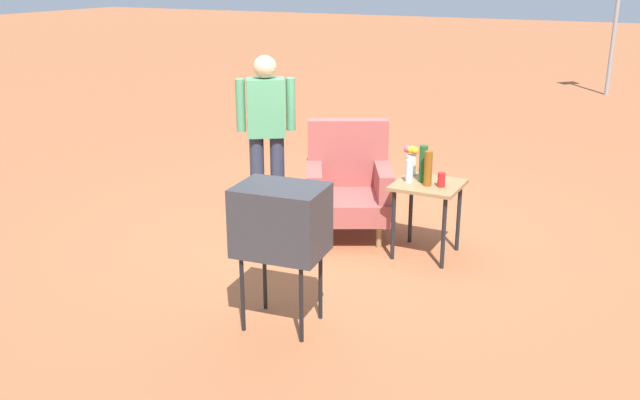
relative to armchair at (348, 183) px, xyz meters
The scene contains 11 objects.
ground_plane 0.51m from the armchair, 153.77° to the right, with size 60.00×60.00×0.00m, color #A05B38.
armchair is the anchor object (origin of this frame).
side_table 0.85m from the armchair, 11.94° to the right, with size 0.56×0.56×0.66m.
tv_on_stand 1.91m from the armchair, 79.80° to the right, with size 0.64×0.50×1.03m.
person_standing 0.98m from the armchair, behind, with size 0.49×0.38×1.64m.
road_sign 9.47m from the armchair, 81.18° to the left, with size 0.33×0.33×2.44m.
soda_can_red 1.01m from the armchair, 13.19° to the right, with size 0.07×0.07×0.12m, color red.
bottle_wine_green 0.85m from the armchair, 11.23° to the right, with size 0.07×0.07×0.32m, color #1E5623.
bottle_short_clear 0.75m from the armchair, 18.26° to the right, with size 0.06×0.06×0.20m, color silver.
bottle_tall_amber 0.93m from the armchair, 16.16° to the right, with size 0.07×0.07×0.30m, color brown.
flower_vase 0.68m from the armchair, ahead, with size 0.15×0.10×0.27m.
Camera 1 is at (2.70, -5.70, 2.43)m, focal length 39.49 mm.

